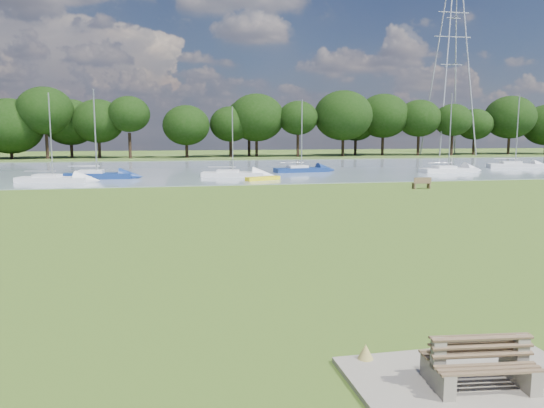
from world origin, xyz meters
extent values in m
plane|color=#616D25|center=(0.00, 0.00, 0.00)|extent=(220.00, 220.00, 0.00)
cube|color=gray|center=(0.00, 42.00, 0.00)|extent=(220.00, 40.00, 0.10)
cube|color=#4C6626|center=(0.00, 72.00, 0.00)|extent=(220.00, 20.00, 0.40)
cube|color=gray|center=(0.00, -14.00, 0.05)|extent=(4.20, 3.20, 0.10)
cube|color=gray|center=(-0.73, -13.92, 0.32)|extent=(0.33, 1.05, 0.43)
cube|color=gray|center=(-0.73, -13.92, 0.71)|extent=(0.23, 0.20, 0.54)
cube|color=gray|center=(0.73, -14.08, 0.32)|extent=(0.33, 1.05, 0.43)
cube|color=gray|center=(0.73, -14.08, 0.71)|extent=(0.23, 0.20, 0.54)
cube|color=brown|center=(-0.03, -14.32, 0.54)|extent=(1.80, 0.58, 0.04)
cube|color=brown|center=(-0.01, -14.08, 0.84)|extent=(1.77, 0.32, 0.43)
cube|color=brown|center=(0.03, -13.68, 0.54)|extent=(1.80, 0.58, 0.04)
cube|color=brown|center=(0.01, -13.92, 0.84)|extent=(1.77, 0.32, 0.43)
cube|color=brown|center=(14.02, 16.44, 0.23)|extent=(0.09, 0.45, 0.45)
cube|color=brown|center=(15.30, 16.47, 0.23)|extent=(0.09, 0.45, 0.45)
cube|color=brown|center=(14.66, 16.46, 0.45)|extent=(1.49, 0.48, 0.05)
cube|color=brown|center=(14.66, 16.26, 0.69)|extent=(1.48, 0.08, 0.44)
cube|color=yellow|center=(3.74, 25.77, 0.22)|extent=(3.44, 2.09, 0.34)
cylinder|color=#A3A6AD|center=(45.23, 67.56, 16.82)|extent=(0.25, 0.25, 33.24)
cylinder|color=#A3A6AD|center=(50.10, 67.56, 16.82)|extent=(0.25, 0.25, 33.24)
cylinder|color=#A3A6AD|center=(45.23, 72.44, 16.82)|extent=(0.25, 0.25, 33.24)
cylinder|color=#A3A6AD|center=(50.10, 72.44, 16.82)|extent=(0.25, 0.25, 33.24)
cube|color=#A3A6AD|center=(47.66, 70.00, 21.81)|extent=(7.31, 0.16, 0.16)
cube|color=#A3A6AD|center=(47.66, 70.00, 26.13)|extent=(6.06, 0.16, 0.16)
cylinder|color=black|center=(-30.00, 68.00, 2.01)|extent=(0.51, 0.51, 3.63)
cylinder|color=black|center=(-23.00, 68.00, 2.16)|extent=(0.51, 0.51, 3.93)
ellipsoid|color=black|center=(-23.00, 68.00, 6.96)|extent=(7.20, 7.20, 6.12)
cylinder|color=black|center=(-16.00, 68.00, 2.31)|extent=(0.51, 0.51, 4.22)
ellipsoid|color=black|center=(-16.00, 68.00, 7.47)|extent=(8.23, 8.23, 6.99)
cylinder|color=black|center=(-9.00, 68.00, 1.87)|extent=(0.51, 0.51, 3.33)
ellipsoid|color=black|center=(-9.00, 68.00, 5.94)|extent=(9.26, 9.26, 7.87)
cylinder|color=black|center=(-2.00, 68.00, 2.01)|extent=(0.51, 0.51, 3.63)
ellipsoid|color=black|center=(-2.00, 68.00, 6.45)|extent=(7.20, 7.20, 6.12)
cylinder|color=black|center=(5.00, 68.00, 2.16)|extent=(0.51, 0.51, 3.93)
ellipsoid|color=black|center=(5.00, 68.00, 6.96)|extent=(8.23, 8.23, 6.99)
cylinder|color=black|center=(12.00, 68.00, 2.31)|extent=(0.51, 0.51, 4.22)
ellipsoid|color=black|center=(12.00, 68.00, 7.47)|extent=(9.26, 9.26, 7.87)
cylinder|color=black|center=(19.00, 68.00, 1.87)|extent=(0.51, 0.51, 3.33)
ellipsoid|color=black|center=(19.00, 68.00, 5.94)|extent=(7.20, 7.20, 6.12)
cylinder|color=black|center=(26.00, 68.00, 2.01)|extent=(0.51, 0.51, 3.63)
ellipsoid|color=black|center=(26.00, 68.00, 6.45)|extent=(8.23, 8.23, 6.99)
cylinder|color=black|center=(33.00, 68.00, 2.16)|extent=(0.51, 0.51, 3.93)
ellipsoid|color=black|center=(33.00, 68.00, 6.96)|extent=(9.26, 9.26, 7.87)
cylinder|color=black|center=(40.00, 68.00, 2.31)|extent=(0.51, 0.51, 4.22)
ellipsoid|color=black|center=(40.00, 68.00, 7.47)|extent=(7.20, 7.20, 6.12)
cylinder|color=black|center=(47.00, 68.00, 1.87)|extent=(0.51, 0.51, 3.33)
ellipsoid|color=black|center=(47.00, 68.00, 5.94)|extent=(8.23, 8.23, 6.99)
cylinder|color=black|center=(54.00, 68.00, 2.01)|extent=(0.51, 0.51, 3.63)
ellipsoid|color=black|center=(54.00, 68.00, 6.45)|extent=(9.26, 9.26, 7.87)
cylinder|color=black|center=(61.00, 68.00, 2.16)|extent=(0.51, 0.51, 3.93)
ellipsoid|color=black|center=(61.00, 68.00, 6.96)|extent=(7.20, 7.20, 6.12)
cube|color=silver|center=(25.51, 31.21, 0.38)|extent=(6.60, 2.40, 0.66)
cube|color=silver|center=(25.00, 31.16, 0.78)|extent=(2.38, 1.63, 0.42)
cylinder|color=#A5A8AD|center=(25.51, 31.21, 4.55)|extent=(0.11, 0.11, 8.05)
cube|color=navy|center=(9.78, 34.72, 0.39)|extent=(6.24, 2.49, 0.69)
cube|color=silver|center=(9.30, 34.66, 0.81)|extent=(2.28, 1.60, 0.44)
cylinder|color=#A5A8AD|center=(9.78, 34.72, 4.25)|extent=(0.12, 0.12, 7.41)
cube|color=silver|center=(37.42, 36.21, 0.41)|extent=(6.68, 3.49, 0.73)
cube|color=silver|center=(36.92, 36.35, 0.86)|extent=(2.55, 1.98, 0.47)
cylinder|color=#A5A8AD|center=(37.42, 36.21, 4.79)|extent=(0.12, 0.12, 8.43)
cube|color=silver|center=(1.61, 30.44, 0.35)|extent=(6.38, 3.19, 0.60)
cube|color=silver|center=(1.13, 30.56, 0.72)|extent=(2.42, 1.84, 0.39)
cylinder|color=#A5A8AD|center=(1.61, 30.44, 3.68)|extent=(0.10, 0.10, 6.39)
cube|color=navy|center=(-11.28, 30.37, 0.43)|extent=(6.36, 2.09, 0.77)
cube|color=silver|center=(-11.78, 30.40, 0.90)|extent=(2.27, 1.50, 0.49)
cylinder|color=#A5A8AD|center=(-11.28, 30.37, 4.47)|extent=(0.13, 0.13, 7.74)
cube|color=silver|center=(-14.70, 27.81, 0.36)|extent=(6.49, 3.14, 0.62)
cube|color=silver|center=(-15.19, 27.92, 0.74)|extent=(2.45, 1.84, 0.40)
cylinder|color=#A5A8AD|center=(-14.70, 27.81, 4.15)|extent=(0.11, 0.11, 7.31)
camera|label=1|loc=(-5.21, -21.69, 4.40)|focal=35.00mm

